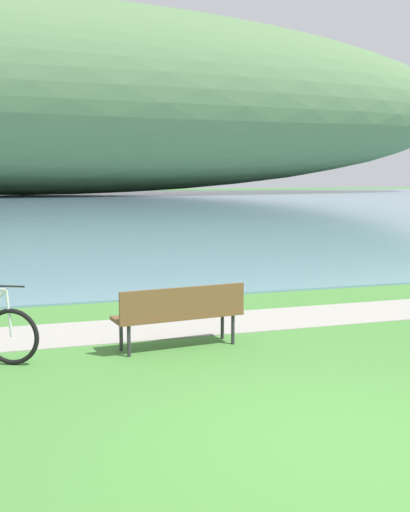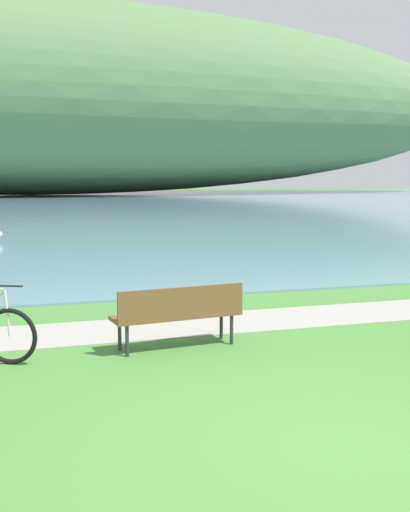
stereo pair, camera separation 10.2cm
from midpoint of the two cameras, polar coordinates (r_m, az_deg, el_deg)
name	(u,v)px [view 1 (the left image)]	position (r m, az deg, el deg)	size (l,w,h in m)	color
ground_plane	(346,443)	(6.16, 11.73, -15.71)	(200.00, 200.00, 0.00)	#478438
bay_water	(31,205)	(52.09, -15.00, 4.31)	(180.00, 80.00, 0.04)	#6B8EA8
distant_hillside	(20,97)	(77.79, -15.87, 13.22)	(114.79, 28.00, 21.86)	#567A4C
shoreline_path	(190,325)	(10.39, -1.60, -6.05)	(60.00, 1.50, 0.01)	#A39E93
park_bench_near_camera	(180,311)	(8.93, -2.52, -4.85)	(1.84, 0.68, 0.88)	brown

